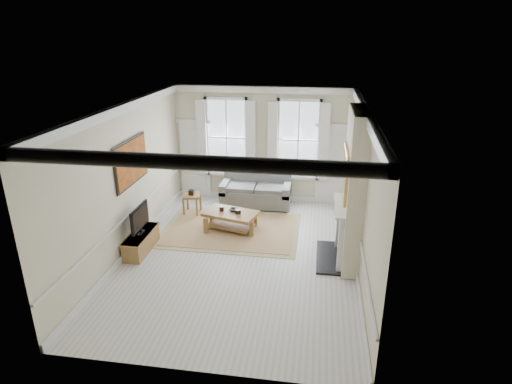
% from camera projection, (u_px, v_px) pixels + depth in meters
% --- Properties ---
extents(floor, '(7.20, 7.20, 0.00)m').
position_uv_depth(floor, '(241.00, 256.00, 9.82)').
color(floor, '#B7B5AD').
rests_on(floor, ground).
extents(ceiling, '(7.20, 7.20, 0.00)m').
position_uv_depth(ceiling, '(239.00, 107.00, 8.62)').
color(ceiling, white).
rests_on(ceiling, back_wall).
extents(back_wall, '(5.20, 0.00, 5.20)m').
position_uv_depth(back_wall, '(262.00, 145.00, 12.55)').
color(back_wall, beige).
rests_on(back_wall, floor).
extents(left_wall, '(0.00, 7.20, 7.20)m').
position_uv_depth(left_wall, '(126.00, 181.00, 9.58)').
color(left_wall, beige).
rests_on(left_wall, floor).
extents(right_wall, '(0.00, 7.20, 7.20)m').
position_uv_depth(right_wall, '(363.00, 193.00, 8.86)').
color(right_wall, beige).
rests_on(right_wall, floor).
extents(window_left, '(1.26, 0.20, 2.20)m').
position_uv_depth(window_left, '(227.00, 137.00, 12.58)').
color(window_left, '#B2BCC6').
rests_on(window_left, back_wall).
extents(window_right, '(1.26, 0.20, 2.20)m').
position_uv_depth(window_right, '(298.00, 140.00, 12.28)').
color(window_right, '#B2BCC6').
rests_on(window_right, back_wall).
extents(door_left, '(0.90, 0.08, 2.30)m').
position_uv_depth(door_left, '(195.00, 160.00, 12.99)').
color(door_left, silver).
rests_on(door_left, floor).
extents(door_right, '(0.90, 0.08, 2.30)m').
position_uv_depth(door_right, '(332.00, 166.00, 12.42)').
color(door_right, silver).
rests_on(door_right, floor).
extents(painting, '(0.05, 1.66, 1.06)m').
position_uv_depth(painting, '(132.00, 162.00, 9.73)').
color(painting, '#B7661F').
rests_on(painting, left_wall).
extents(chimney_breast, '(0.35, 1.70, 3.38)m').
position_uv_depth(chimney_breast, '(354.00, 189.00, 9.07)').
color(chimney_breast, beige).
rests_on(chimney_breast, floor).
extents(hearth, '(0.55, 1.50, 0.05)m').
position_uv_depth(hearth, '(329.00, 257.00, 9.72)').
color(hearth, black).
rests_on(hearth, floor).
extents(fireplace, '(0.21, 1.45, 1.33)m').
position_uv_depth(fireplace, '(340.00, 230.00, 9.44)').
color(fireplace, silver).
rests_on(fireplace, floor).
extents(mirror, '(0.06, 1.26, 1.06)m').
position_uv_depth(mirror, '(345.00, 173.00, 8.97)').
color(mirror, '#BE8B34').
rests_on(mirror, chimney_breast).
extents(sofa, '(2.01, 0.98, 0.90)m').
position_uv_depth(sofa, '(256.00, 193.00, 12.58)').
color(sofa, '#5B5A58').
rests_on(sofa, floor).
extents(side_table, '(0.57, 0.57, 0.56)m').
position_uv_depth(side_table, '(192.00, 198.00, 11.95)').
color(side_table, brown).
rests_on(side_table, floor).
extents(rug, '(3.50, 2.60, 0.02)m').
position_uv_depth(rug, '(231.00, 229.00, 11.10)').
color(rug, tan).
rests_on(rug, floor).
extents(coffee_table, '(1.49, 1.10, 0.50)m').
position_uv_depth(coffee_table, '(231.00, 215.00, 10.96)').
color(coffee_table, brown).
rests_on(coffee_table, rug).
extents(ceramic_pot_a, '(0.12, 0.12, 0.12)m').
position_uv_depth(ceramic_pot_a, '(222.00, 209.00, 10.99)').
color(ceramic_pot_a, black).
rests_on(ceramic_pot_a, coffee_table).
extents(ceramic_pot_b, '(0.15, 0.15, 0.11)m').
position_uv_depth(ceramic_pot_b, '(238.00, 211.00, 10.84)').
color(ceramic_pot_b, black).
rests_on(ceramic_pot_b, coffee_table).
extents(bowl, '(0.25, 0.25, 0.06)m').
position_uv_depth(bowl, '(233.00, 210.00, 11.00)').
color(bowl, black).
rests_on(bowl, coffee_table).
extents(tv_stand, '(0.41, 1.27, 0.45)m').
position_uv_depth(tv_stand, '(141.00, 242.00, 9.98)').
color(tv_stand, brown).
rests_on(tv_stand, floor).
extents(tv, '(0.08, 0.90, 0.68)m').
position_uv_depth(tv, '(140.00, 218.00, 9.75)').
color(tv, black).
rests_on(tv, tv_stand).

